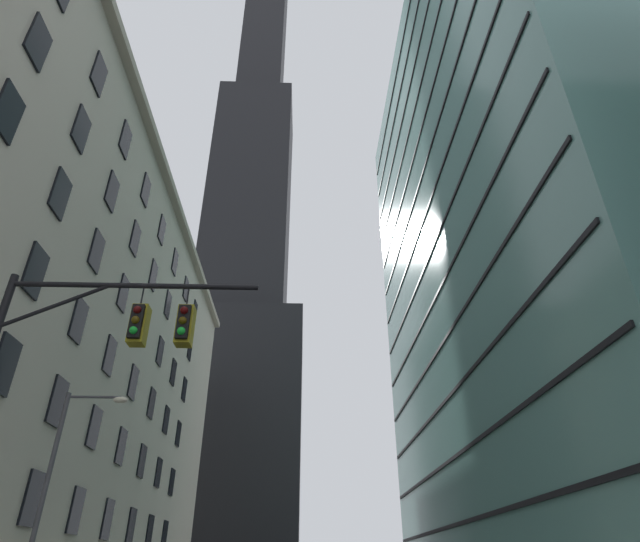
% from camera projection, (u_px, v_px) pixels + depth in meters
% --- Properties ---
extents(station_building, '(13.76, 61.42, 29.72)m').
position_uv_depth(station_building, '(22.00, 328.00, 33.27)').
color(station_building, beige).
rests_on(station_building, ground).
extents(dark_skyscraper, '(22.50, 22.50, 182.86)m').
position_uv_depth(dark_skyscraper, '(246.00, 252.00, 100.49)').
color(dark_skyscraper, black).
rests_on(dark_skyscraper, ground).
extents(glass_office_midrise, '(18.56, 44.77, 55.79)m').
position_uv_depth(glass_office_midrise, '(529.00, 222.00, 45.40)').
color(glass_office_midrise, slate).
rests_on(glass_office_midrise, ground).
extents(traffic_signal_mast, '(6.53, 0.63, 7.79)m').
position_uv_depth(traffic_signal_mast, '(90.00, 361.00, 12.44)').
color(traffic_signal_mast, black).
rests_on(traffic_signal_mast, sidewalk_left).
extents(street_lamppost, '(2.38, 0.32, 7.06)m').
position_uv_depth(street_lamppost, '(60.00, 470.00, 18.47)').
color(street_lamppost, '#47474C').
rests_on(street_lamppost, sidewalk_left).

